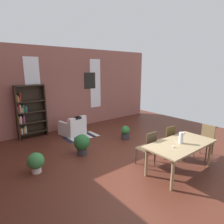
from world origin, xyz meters
TOP-DOWN VIEW (x-y plane):
  - ground_plane at (0.00, 0.00)m, footprint 10.52×10.52m
  - back_wall_brick at (0.00, 4.11)m, footprint 8.99×0.12m
  - window_pane_0 at (-1.40, 4.04)m, footprint 0.55×0.02m
  - window_pane_1 at (1.40, 4.04)m, footprint 0.55×0.02m
  - dining_table at (0.54, -1.03)m, footprint 1.86×0.92m
  - vase_on_table at (0.53, -1.03)m, footprint 0.11×0.11m
  - tealight_candle_0 at (0.15, -1.07)m, footprint 0.04×0.04m
  - dining_chair_far_left at (0.12, -0.34)m, footprint 0.41×0.41m
  - dining_chair_head_right at (1.84, -1.03)m, footprint 0.41×0.41m
  - dining_chair_far_right at (0.95, -0.34)m, footprint 0.42×0.42m
  - bookshelf_tall at (-1.67, 3.86)m, footprint 1.04×0.30m
  - armchair_white at (-0.28, 3.15)m, footprint 0.95×0.95m
  - potted_plant_by_shelf at (1.00, 1.49)m, footprint 0.33×0.33m
  - potted_plant_corner at (-0.92, 1.33)m, footprint 0.48×0.48m
  - potted_plant_window at (-2.32, 1.14)m, footprint 0.41×0.41m
  - striped_rug at (-0.17, 2.71)m, footprint 1.28×0.72m
  - framed_picture at (1.10, 4.03)m, footprint 0.56×0.03m

SIDE VIEW (x-z plane):
  - ground_plane at x=0.00m, z-range 0.00..0.00m
  - striped_rug at x=-0.17m, z-range 0.00..0.01m
  - potted_plant_by_shelf at x=1.00m, z-range 0.01..0.51m
  - armchair_white at x=-0.28m, z-range -0.10..0.65m
  - potted_plant_window at x=-2.32m, z-range 0.03..0.54m
  - potted_plant_corner at x=-0.92m, z-range 0.03..0.67m
  - dining_chair_far_left at x=0.12m, z-range 0.04..0.99m
  - dining_chair_head_right at x=1.84m, z-range 0.04..0.99m
  - dining_chair_far_right at x=0.95m, z-range 0.04..0.99m
  - dining_table at x=0.54m, z-range 0.29..1.04m
  - tealight_candle_0 at x=0.15m, z-range 0.75..0.79m
  - vase_on_table at x=0.53m, z-range 0.75..1.02m
  - bookshelf_tall at x=-1.67m, z-range 0.00..1.97m
  - back_wall_brick at x=0.00m, z-range 0.00..3.40m
  - window_pane_0 at x=-1.40m, z-range 0.76..2.97m
  - window_pane_1 at x=1.40m, z-range 0.76..2.97m
  - framed_picture at x=1.10m, z-range 1.66..2.38m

